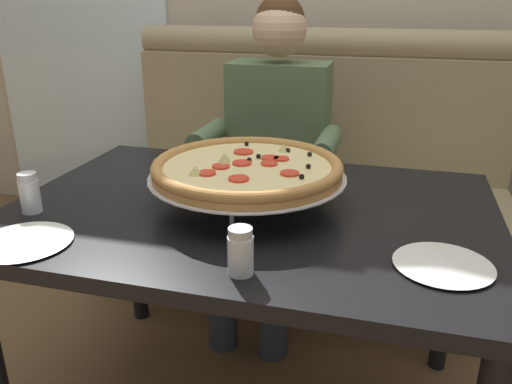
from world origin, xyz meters
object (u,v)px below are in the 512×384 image
at_px(booth_bench, 306,197).
at_px(pizza, 247,169).
at_px(shaker_pepper_flakes, 30,196).
at_px(diner_main, 273,145).
at_px(shaker_oregano, 241,255).
at_px(plate_near_left, 443,262).
at_px(dining_table, 251,233).
at_px(plate_near_right, 23,240).

distance_m(booth_bench, pizza, 1.01).
height_order(booth_bench, shaker_pepper_flakes, booth_bench).
distance_m(booth_bench, diner_main, 0.42).
xyz_separation_m(shaker_oregano, plate_near_left, (0.41, 0.14, -0.03)).
bearing_deg(plate_near_left, shaker_pepper_flakes, 178.71).
xyz_separation_m(booth_bench, dining_table, (0.00, -0.93, 0.24)).
bearing_deg(diner_main, booth_bench, 69.86).
relative_size(pizza, shaker_oregano, 5.20).
distance_m(booth_bench, plate_near_left, 1.29).
xyz_separation_m(shaker_pepper_flakes, plate_near_right, (0.10, -0.17, -0.04)).
bearing_deg(shaker_oregano, shaker_pepper_flakes, 165.38).
xyz_separation_m(dining_table, plate_near_left, (0.49, -0.22, 0.09)).
xyz_separation_m(diner_main, shaker_oregano, (0.18, -1.02, 0.06)).
xyz_separation_m(diner_main, pizza, (0.09, -0.65, 0.12)).
bearing_deg(pizza, booth_bench, 89.23).
xyz_separation_m(shaker_pepper_flakes, shaker_oregano, (0.64, -0.17, -0.00)).
distance_m(dining_table, plate_near_left, 0.55).
relative_size(pizza, shaker_pepper_flakes, 4.91).
relative_size(booth_bench, dining_table, 1.32).
bearing_deg(shaker_oregano, diner_main, 99.93).
distance_m(pizza, shaker_pepper_flakes, 0.58).
height_order(booth_bench, plate_near_right, booth_bench).
distance_m(dining_table, diner_main, 0.68).
relative_size(diner_main, pizza, 2.36).
height_order(dining_table, pizza, pizza).
xyz_separation_m(booth_bench, plate_near_right, (-0.45, -1.29, 0.33)).
relative_size(shaker_pepper_flakes, plate_near_right, 0.48).
bearing_deg(plate_near_right, booth_bench, 70.72).
bearing_deg(shaker_pepper_flakes, booth_bench, 63.62).
height_order(diner_main, pizza, diner_main).
xyz_separation_m(dining_table, shaker_pepper_flakes, (-0.56, -0.19, 0.13)).
height_order(booth_bench, shaker_oregano, booth_bench).
bearing_deg(pizza, dining_table, -44.30).
bearing_deg(dining_table, plate_near_left, -23.65).
distance_m(booth_bench, dining_table, 0.96).
height_order(diner_main, shaker_oregano, diner_main).
bearing_deg(plate_near_left, shaker_oregano, -160.86).
bearing_deg(diner_main, pizza, -82.55).
relative_size(dining_table, shaker_pepper_flakes, 12.06).
xyz_separation_m(booth_bench, plate_near_left, (0.49, -1.15, 0.33)).
bearing_deg(booth_bench, diner_main, -110.14).
distance_m(dining_table, shaker_oregano, 0.39).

